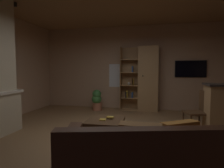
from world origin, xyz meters
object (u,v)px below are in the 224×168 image
coffee_table (105,125)px  potted_floor_plant (97,100)px  leather_couch (141,168)px  table_book_1 (110,117)px  dining_chair (200,109)px  wall_mounted_tv (190,69)px  bookshelf_cabinet (145,79)px  table_book_0 (103,120)px

coffee_table → potted_floor_plant: potted_floor_plant is taller
leather_couch → table_book_1: bearing=115.9°
leather_couch → dining_chair: bearing=64.2°
wall_mounted_tv → table_book_1: bearing=-120.6°
leather_couch → coffee_table: bearing=120.0°
bookshelf_cabinet → wall_mounted_tv: 1.49m
table_book_0 → table_book_1: (0.11, 0.12, 0.02)m
dining_chair → wall_mounted_tv: size_ratio=0.95×
table_book_0 → wall_mounted_tv: wall_mounted_tv is taller
table_book_0 → table_book_1: size_ratio=0.89×
leather_couch → table_book_1: size_ratio=15.00×
dining_chair → wall_mounted_tv: bearing=84.6°
potted_floor_plant → coffee_table: bearing=-70.1°
potted_floor_plant → bookshelf_cabinet: bearing=9.0°
table_book_1 → wall_mounted_tv: size_ratio=0.12×
table_book_1 → dining_chair: size_ratio=0.13×
leather_couch → dining_chair: 2.47m
table_book_0 → table_book_1: 0.16m
table_book_1 → dining_chair: 1.94m
coffee_table → table_book_1: (0.08, 0.07, 0.12)m
table_book_1 → wall_mounted_tv: bearing=59.4°
table_book_0 → dining_chair: 2.09m
table_book_0 → table_book_1: bearing=47.6°
leather_couch → table_book_0: leather_couch is taller
bookshelf_cabinet → leather_couch: 4.41m
leather_couch → coffee_table: (-0.71, 1.22, 0.07)m
leather_couch → bookshelf_cabinet: bearing=91.8°
table_book_1 → potted_floor_plant: bearing=111.7°
leather_couch → table_book_0: size_ratio=16.77×
leather_couch → potted_floor_plant: bearing=113.1°
bookshelf_cabinet → coffee_table: bookshelf_cabinet is taller
leather_couch → potted_floor_plant: size_ratio=2.57×
leather_couch → dining_chair: (1.07, 2.22, 0.22)m
dining_chair → potted_floor_plant: dining_chair is taller
table_book_0 → wall_mounted_tv: (2.03, 3.38, 0.92)m
coffee_table → potted_floor_plant: bearing=109.9°
table_book_0 → dining_chair: dining_chair is taller
bookshelf_cabinet → table_book_1: (-0.49, -3.05, -0.55)m
leather_couch → table_book_0: (-0.74, 1.18, 0.17)m
coffee_table → potted_floor_plant: (-1.04, 2.87, -0.02)m
leather_couch → coffee_table: size_ratio=2.78×
bookshelf_cabinet → dining_chair: bookshelf_cabinet is taller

